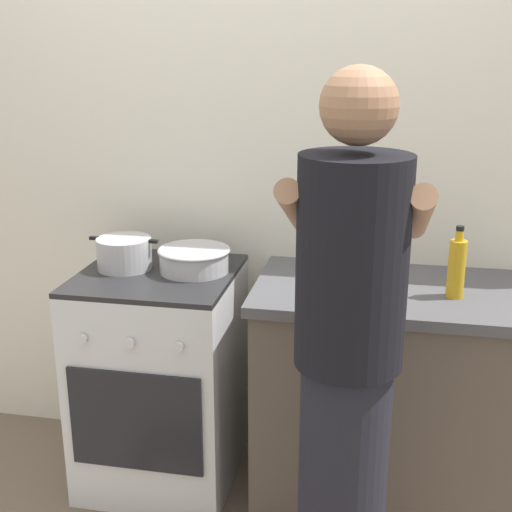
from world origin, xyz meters
TOP-DOWN VIEW (x-y plane):
  - ground at (0.00, 0.00)m, footprint 6.00×6.00m
  - back_wall at (0.20, 0.50)m, footprint 3.20×0.10m
  - countertop at (0.55, 0.15)m, footprint 1.00×0.60m
  - stove_range at (-0.35, 0.15)m, footprint 0.60×0.62m
  - pot at (-0.49, 0.18)m, footprint 0.28×0.21m
  - mixing_bowl at (-0.21, 0.19)m, footprint 0.28×0.28m
  - utensil_crock at (0.34, 0.33)m, footprint 0.10×0.10m
  - spice_bottle at (0.58, 0.18)m, footprint 0.04×0.04m
  - oil_bottle at (0.76, 0.10)m, footprint 0.06×0.06m
  - person at (0.43, -0.49)m, footprint 0.41×0.50m

SIDE VIEW (x-z plane):
  - ground at x=0.00m, z-range 0.00..0.00m
  - stove_range at x=-0.35m, z-range 0.00..0.90m
  - countertop at x=0.55m, z-range 0.00..0.90m
  - person at x=0.43m, z-range 0.01..1.71m
  - spice_bottle at x=0.58m, z-range 0.90..0.98m
  - mixing_bowl at x=-0.21m, z-range 0.90..1.00m
  - pot at x=-0.49m, z-range 0.90..1.02m
  - utensil_crock at x=0.34m, z-range 0.83..1.17m
  - oil_bottle at x=0.76m, z-range 0.88..1.14m
  - back_wall at x=0.20m, z-range 0.00..2.50m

